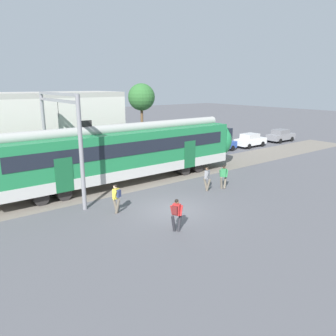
{
  "coord_description": "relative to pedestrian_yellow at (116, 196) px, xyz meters",
  "views": [
    {
      "loc": [
        -10.8,
        -14.01,
        7.0
      ],
      "look_at": [
        1.95,
        2.81,
        1.6
      ],
      "focal_mm": 35.0,
      "sensor_mm": 36.0,
      "label": 1
    }
  ],
  "objects": [
    {
      "name": "pedestrian_green",
      "position": [
        8.0,
        -0.52,
        -0.03
      ],
      "size": [
        0.71,
        0.51,
        1.67
      ],
      "color": "#6B6051",
      "rests_on": "ground"
    },
    {
      "name": "parked_car_grey",
      "position": [
        27.86,
        8.52,
        -0.21
      ],
      "size": [
        4.02,
        1.79,
        1.54
      ],
      "color": "gray",
      "rests_on": "ground"
    },
    {
      "name": "ground_plane",
      "position": [
        2.7,
        -1.43,
        -0.99
      ],
      "size": [
        160.0,
        160.0,
        0.0
      ],
      "primitive_type": "plane",
      "color": "#515156"
    },
    {
      "name": "street_tree_right",
      "position": [
        13.42,
        18.16,
        4.51
      ],
      "size": [
        3.19,
        3.19,
        7.14
      ],
      "color": "brown",
      "rests_on": "ground"
    },
    {
      "name": "pedestrian_yellow",
      "position": [
        0.0,
        0.0,
        0.0
      ],
      "size": [
        0.51,
        0.71,
        1.67
      ],
      "color": "#6B6051",
      "rests_on": "ground"
    },
    {
      "name": "parked_car_white",
      "position": [
        21.96,
        8.51,
        -0.21
      ],
      "size": [
        4.04,
        1.84,
        1.54
      ],
      "color": "silver",
      "rests_on": "ground"
    },
    {
      "name": "catenary_gantry",
      "position": [
        -1.21,
        4.81,
        3.32
      ],
      "size": [
        0.24,
        6.64,
        6.53
      ],
      "color": "gray",
      "rests_on": "ground"
    },
    {
      "name": "parked_car_blue",
      "position": [
        17.18,
        8.79,
        -0.21
      ],
      "size": [
        4.09,
        1.94,
        1.54
      ],
      "color": "#284799",
      "rests_on": "ground"
    },
    {
      "name": "pedestrian_red",
      "position": [
        1.17,
        -3.88,
        0.0
      ],
      "size": [
        0.71,
        0.52,
        1.67
      ],
      "color": "#28282D",
      "rests_on": "ground"
    },
    {
      "name": "background_building",
      "position": [
        -2.41,
        11.89,
        2.22
      ],
      "size": [
        17.03,
        5.0,
        9.2
      ],
      "color": "beige",
      "rests_on": "ground"
    },
    {
      "name": "pedestrian_grey",
      "position": [
        6.8,
        -0.15,
        -0.03
      ],
      "size": [
        0.52,
        0.71,
        1.67
      ],
      "color": "#6B6051",
      "rests_on": "ground"
    }
  ]
}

